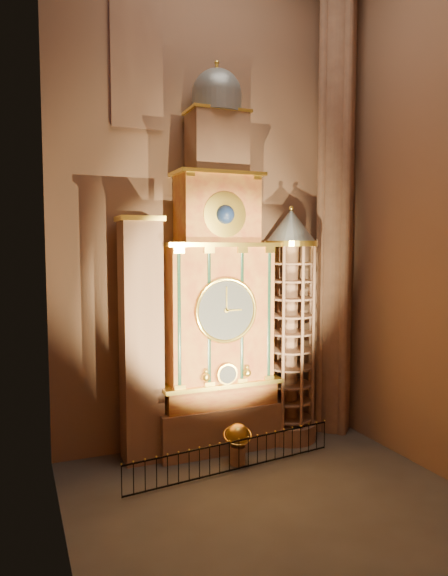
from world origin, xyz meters
name	(u,v)px	position (x,y,z in m)	size (l,w,h in m)	color
floor	(269,497)	(0.00, 0.00, 0.00)	(14.00, 14.00, 0.00)	#383330
wall_back	(209,201)	(0.00, 6.00, 11.00)	(22.00, 22.00, 0.00)	#875E49
wall_left	(56,177)	(-7.00, 0.00, 11.00)	(22.00, 22.00, 0.00)	#875E49
wall_right	(429,195)	(7.00, 0.00, 11.00)	(22.00, 22.00, 0.00)	#875E49
astronomical_clock	(217,299)	(0.00, 4.96, 6.68)	(5.60, 2.41, 16.70)	#8C634C
portrait_tower	(141,339)	(-3.40, 4.98, 5.15)	(1.80, 1.60, 10.20)	#8C634C
stair_turret	(290,327)	(3.50, 4.70, 5.27)	(2.50, 2.50, 10.80)	#8C634C
gothic_pier	(336,204)	(6.10, 5.00, 11.00)	(2.04, 2.04, 22.00)	#8C634C
stained_glass_window	(137,64)	(-3.20, 5.92, 16.50)	(2.20, 0.14, 5.20)	navy
celestial_globe	(238,440)	(0.11, 3.01, 1.03)	(1.42, 1.37, 1.72)	#8C634C
iron_railing	(234,456)	(-0.32, 2.38, 0.66)	(9.19, 1.13, 1.21)	black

